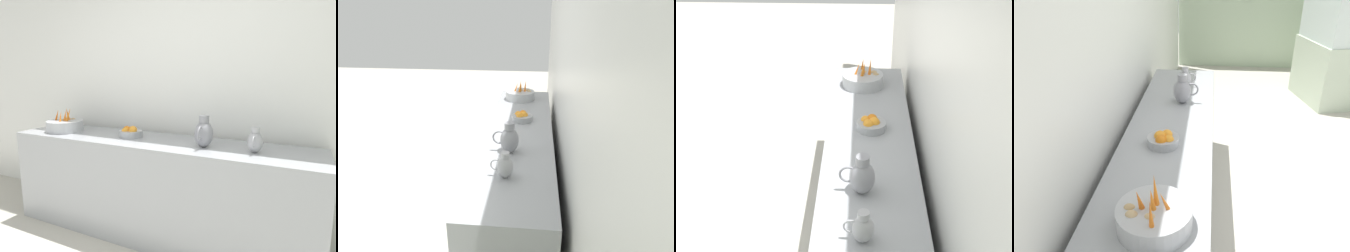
% 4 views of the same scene
% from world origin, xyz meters
% --- Properties ---
extents(ground_plane, '(14.65, 14.65, 0.00)m').
position_xyz_m(ground_plane, '(0.00, 0.00, 0.00)').
color(ground_plane, '#B7B2A5').
extents(tile_wall_left, '(0.10, 7.78, 3.00)m').
position_xyz_m(tile_wall_left, '(-1.95, 0.33, 1.50)').
color(tile_wall_left, white).
rests_on(tile_wall_left, ground_plane).
extents(prep_counter, '(0.63, 2.78, 0.90)m').
position_xyz_m(prep_counter, '(-1.52, -0.17, 0.45)').
color(prep_counter, '#9EA0A5').
rests_on(prep_counter, ground_plane).
extents(vegetable_colander, '(0.36, 0.36, 0.24)m').
position_xyz_m(vegetable_colander, '(-1.48, -1.17, 0.95)').
color(vegetable_colander, '#ADAFB5').
rests_on(vegetable_colander, prep_counter).
extents(orange_bowl, '(0.21, 0.21, 0.10)m').
position_xyz_m(orange_bowl, '(-1.54, -0.42, 0.94)').
color(orange_bowl, '#9EA0A5').
rests_on(orange_bowl, prep_counter).
extents(metal_pitcher_tall, '(0.21, 0.15, 0.25)m').
position_xyz_m(metal_pitcher_tall, '(-1.47, 0.31, 1.01)').
color(metal_pitcher_tall, gray).
rests_on(metal_pitcher_tall, prep_counter).
extents(metal_pitcher_short, '(0.16, 0.11, 0.19)m').
position_xyz_m(metal_pitcher_short, '(-1.48, 0.70, 0.98)').
color(metal_pitcher_short, '#A3A3A8').
rests_on(metal_pitcher_short, prep_counter).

